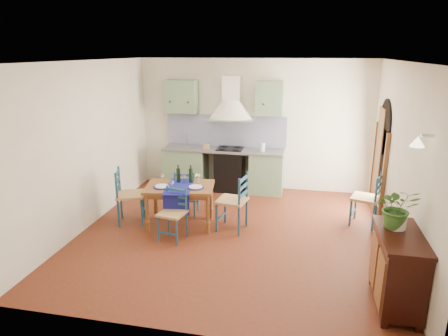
{
  "coord_description": "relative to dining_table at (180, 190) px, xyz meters",
  "views": [
    {
      "loc": [
        1.11,
        -5.99,
        2.95
      ],
      "look_at": [
        -0.19,
        0.3,
        1.05
      ],
      "focal_mm": 32.0,
      "sensor_mm": 36.0,
      "label": 1
    }
  ],
  "objects": [
    {
      "name": "back_wall",
      "position": [
        0.47,
        2.13,
        0.4
      ],
      "size": [
        5.0,
        0.96,
        2.8
      ],
      "color": "silver",
      "rests_on": "ground"
    },
    {
      "name": "chair_near",
      "position": [
        0.04,
        -0.51,
        -0.21
      ],
      "size": [
        0.46,
        0.46,
        0.85
      ],
      "color": "navy",
      "rests_on": "ground"
    },
    {
      "name": "chair_spare",
      "position": [
        3.17,
        0.67,
        -0.16
      ],
      "size": [
        0.56,
        0.56,
        0.95
      ],
      "color": "navy",
      "rests_on": "ground"
    },
    {
      "name": "potted_plant",
      "position": [
        3.15,
        -1.5,
        0.54
      ],
      "size": [
        0.46,
        0.4,
        0.51
      ],
      "primitive_type": "imported",
      "rotation": [
        0.0,
        0.0,
        0.01
      ],
      "color": "#305D23",
      "rests_on": "sideboard"
    },
    {
      "name": "sideboard",
      "position": [
        3.2,
        -1.67,
        -0.14
      ],
      "size": [
        0.5,
        1.05,
        0.94
      ],
      "color": "black",
      "rests_on": "ground"
    },
    {
      "name": "chair_left",
      "position": [
        -0.93,
        -0.06,
        -0.14
      ],
      "size": [
        0.59,
        0.59,
        0.99
      ],
      "color": "navy",
      "rests_on": "ground"
    },
    {
      "name": "left_wall",
      "position": [
        -1.56,
        -0.16,
        0.75
      ],
      "size": [
        0.04,
        5.0,
        2.8
      ],
      "primitive_type": "cube",
      "color": "silver",
      "rests_on": "ground"
    },
    {
      "name": "floor",
      "position": [
        0.94,
        -0.16,
        -0.65
      ],
      "size": [
        5.0,
        5.0,
        0.0
      ],
      "primitive_type": "plane",
      "color": "#49220F",
      "rests_on": "ground"
    },
    {
      "name": "dining_table",
      "position": [
        0.0,
        0.0,
        0.0
      ],
      "size": [
        1.25,
        0.97,
        1.05
      ],
      "color": "brown",
      "rests_on": "ground"
    },
    {
      "name": "chair_right",
      "position": [
        0.94,
        0.03,
        -0.13
      ],
      "size": [
        0.54,
        0.54,
        0.99
      ],
      "color": "navy",
      "rests_on": "ground"
    },
    {
      "name": "ceiling",
      "position": [
        0.94,
        -0.16,
        2.16
      ],
      "size": [
        5.0,
        5.0,
        0.01
      ],
      "primitive_type": "cube",
      "color": "white",
      "rests_on": "back_wall"
    },
    {
      "name": "chair_far",
      "position": [
        -0.04,
        0.51,
        -0.2
      ],
      "size": [
        0.43,
        0.43,
        0.87
      ],
      "color": "navy",
      "rests_on": "ground"
    },
    {
      "name": "right_wall",
      "position": [
        3.43,
        0.11,
        0.69
      ],
      "size": [
        0.26,
        5.0,
        2.8
      ],
      "color": "silver",
      "rests_on": "ground"
    }
  ]
}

